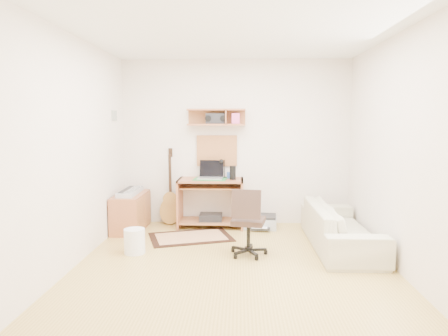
{
  "coord_description": "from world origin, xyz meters",
  "views": [
    {
      "loc": [
        0.07,
        -4.51,
        1.64
      ],
      "look_at": [
        -0.15,
        1.05,
        1.0
      ],
      "focal_mm": 32.83,
      "sensor_mm": 36.0,
      "label": 1
    }
  ],
  "objects_px": {
    "task_chair": "(249,221)",
    "sofa": "(341,219)",
    "printer": "(260,222)",
    "cabinet": "(131,212)",
    "desk": "(211,203)"
  },
  "relations": [
    {
      "from": "desk",
      "to": "sofa",
      "type": "bearing_deg",
      "value": -29.09
    },
    {
      "from": "desk",
      "to": "task_chair",
      "type": "distance_m",
      "value": 1.46
    },
    {
      "from": "desk",
      "to": "cabinet",
      "type": "distance_m",
      "value": 1.22
    },
    {
      "from": "desk",
      "to": "sofa",
      "type": "relative_size",
      "value": 0.53
    },
    {
      "from": "printer",
      "to": "sofa",
      "type": "xyz_separation_m",
      "value": [
        0.99,
        -0.94,
        0.28
      ]
    },
    {
      "from": "desk",
      "to": "task_chair",
      "type": "bearing_deg",
      "value": -67.54
    },
    {
      "from": "task_chair",
      "to": "sofa",
      "type": "distance_m",
      "value": 1.26
    },
    {
      "from": "sofa",
      "to": "task_chair",
      "type": "bearing_deg",
      "value": 106.95
    },
    {
      "from": "printer",
      "to": "sofa",
      "type": "height_order",
      "value": "sofa"
    },
    {
      "from": "cabinet",
      "to": "sofa",
      "type": "relative_size",
      "value": 0.48
    },
    {
      "from": "printer",
      "to": "desk",
      "type": "bearing_deg",
      "value": -177.6
    },
    {
      "from": "task_chair",
      "to": "sofa",
      "type": "relative_size",
      "value": 0.45
    },
    {
      "from": "task_chair",
      "to": "printer",
      "type": "relative_size",
      "value": 1.72
    },
    {
      "from": "cabinet",
      "to": "sofa",
      "type": "bearing_deg",
      "value": -14.23
    },
    {
      "from": "cabinet",
      "to": "sofa",
      "type": "height_order",
      "value": "sofa"
    }
  ]
}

